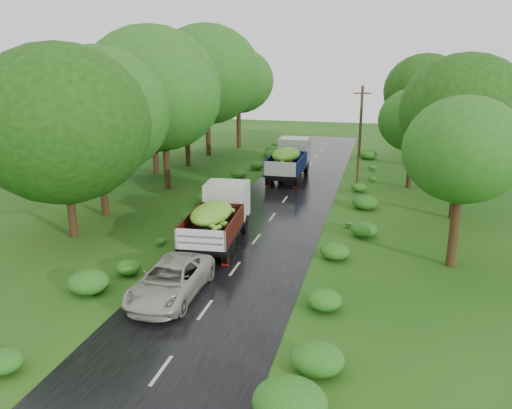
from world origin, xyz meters
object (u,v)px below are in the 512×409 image
(truck_near, at_px, (219,214))
(car, at_px, (170,280))
(truck_far, at_px, (290,158))
(utility_pole, at_px, (360,135))

(truck_near, xyz_separation_m, car, (0.04, -6.32, -0.84))
(truck_far, height_order, car, truck_far)
(truck_far, distance_m, utility_pole, 5.81)
(truck_near, bearing_deg, truck_far, 81.90)
(truck_far, relative_size, car, 1.39)
(car, bearing_deg, truck_far, 87.53)
(truck_near, relative_size, truck_far, 0.96)
(truck_far, bearing_deg, utility_pole, -5.29)
(car, distance_m, utility_pole, 22.18)
(truck_near, height_order, utility_pole, utility_pole)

